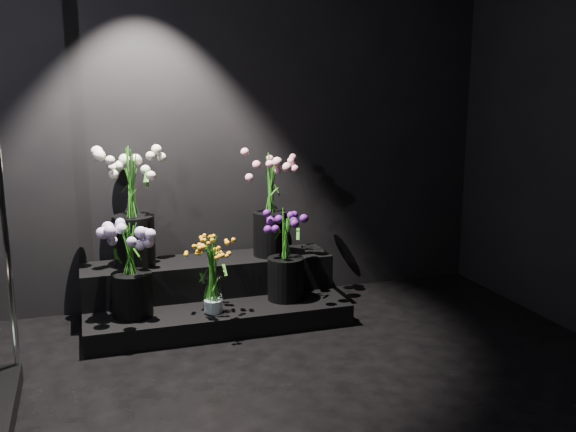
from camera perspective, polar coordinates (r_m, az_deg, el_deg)
name	(u,v)px	position (r m, az deg, el deg)	size (l,w,h in m)	color
wall_back	(223,109)	(4.61, -5.80, 9.40)	(4.00, 4.00, 0.00)	black
display_riser	(212,294)	(4.48, -6.77, -6.93)	(1.72, 0.76, 0.38)	black
bouquet_orange_bells	(213,273)	(4.11, -6.71, -5.04)	(0.27, 0.27, 0.50)	white
bouquet_lilac	(131,265)	(4.12, -13.80, -4.23)	(0.38, 0.38, 0.60)	black
bouquet_purple	(286,251)	(4.30, -0.22, -3.12)	(0.32, 0.32, 0.62)	black
bouquet_cream_roses	(132,200)	(4.35, -13.69, 1.36)	(0.41, 0.41, 0.79)	black
bouquet_pink_roses	(270,199)	(4.49, -1.57, 1.56)	(0.48, 0.48, 0.71)	black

